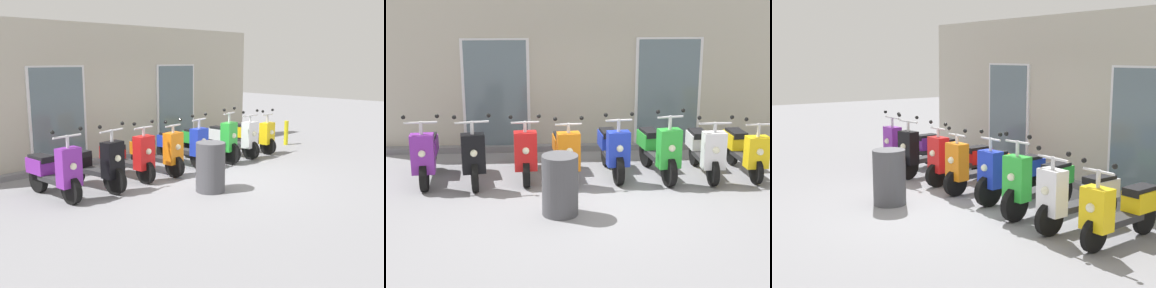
# 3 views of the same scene
# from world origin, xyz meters

# --- Properties ---
(ground_plane) EXTENTS (40.00, 40.00, 0.00)m
(ground_plane) POSITION_xyz_m (0.00, 0.00, 0.00)
(ground_plane) COLOR gray
(storefront_facade) EXTENTS (9.36, 0.50, 3.25)m
(storefront_facade) POSITION_xyz_m (-0.00, 2.98, 1.57)
(storefront_facade) COLOR #B2AD9E
(storefront_facade) RESTS_ON ground_plane
(scooter_purple) EXTENTS (0.60, 1.54, 1.30)m
(scooter_purple) POSITION_xyz_m (-2.85, 0.97, 0.48)
(scooter_purple) COLOR black
(scooter_purple) RESTS_ON ground_plane
(scooter_black) EXTENTS (0.67, 1.61, 1.31)m
(scooter_black) POSITION_xyz_m (-2.06, 0.92, 0.49)
(scooter_black) COLOR black
(scooter_black) RESTS_ON ground_plane
(scooter_red) EXTENTS (0.54, 1.59, 1.25)m
(scooter_red) POSITION_xyz_m (-1.15, 1.11, 0.47)
(scooter_red) COLOR black
(scooter_red) RESTS_ON ground_plane
(scooter_orange) EXTENTS (0.52, 1.53, 1.22)m
(scooter_orange) POSITION_xyz_m (-0.44, 1.03, 0.47)
(scooter_orange) COLOR black
(scooter_orange) RESTS_ON ground_plane
(scooter_blue) EXTENTS (0.52, 1.59, 1.26)m
(scooter_blue) POSITION_xyz_m (0.42, 1.12, 0.48)
(scooter_blue) COLOR black
(scooter_blue) RESTS_ON ground_plane
(scooter_green) EXTENTS (0.61, 1.67, 1.34)m
(scooter_green) POSITION_xyz_m (1.23, 1.01, 0.49)
(scooter_green) COLOR black
(scooter_green) RESTS_ON ground_plane
(scooter_white) EXTENTS (0.63, 1.63, 1.22)m
(scooter_white) POSITION_xyz_m (2.06, 1.00, 0.48)
(scooter_white) COLOR black
(scooter_white) RESTS_ON ground_plane
(scooter_yellow) EXTENTS (0.53, 1.56, 1.18)m
(scooter_yellow) POSITION_xyz_m (2.81, 1.04, 0.47)
(scooter_yellow) COLOR black
(scooter_yellow) RESTS_ON ground_plane
(trash_bin) EXTENTS (0.55, 0.55, 0.93)m
(trash_bin) POSITION_xyz_m (-0.58, -0.66, 0.46)
(trash_bin) COLOR #4C4C51
(trash_bin) RESTS_ON ground_plane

